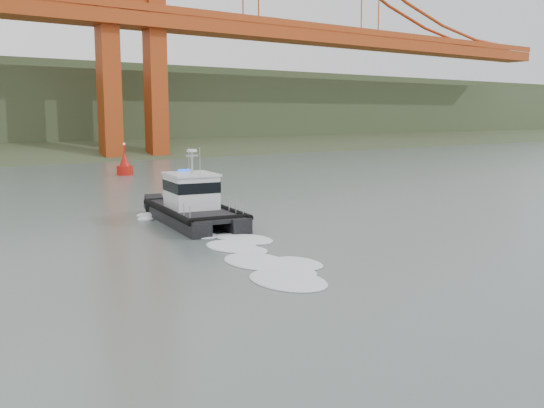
# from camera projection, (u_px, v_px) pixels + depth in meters

# --- Properties ---
(ground) EXTENTS (400.00, 400.00, 0.00)m
(ground) POSITION_uv_depth(u_px,v_px,m) (362.00, 280.00, 26.47)
(ground) COLOR #53625D
(ground) RESTS_ON ground
(patrol_boat) EXTENTS (5.53, 10.97, 5.09)m
(patrol_boat) POSITION_uv_depth(u_px,v_px,m) (193.00, 204.00, 40.38)
(patrol_boat) COLOR black
(patrol_boat) RESTS_ON ground
(nav_buoy) EXTENTS (1.96, 1.96, 4.09)m
(nav_buoy) POSITION_uv_depth(u_px,v_px,m) (125.00, 166.00, 72.55)
(nav_buoy) COLOR #B4150C
(nav_buoy) RESTS_ON ground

